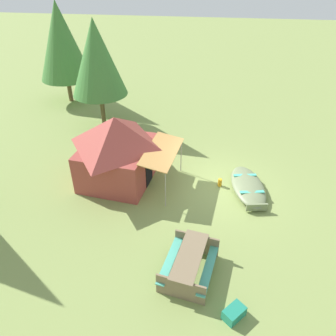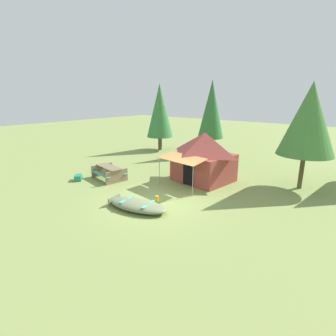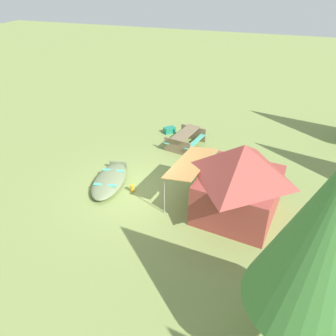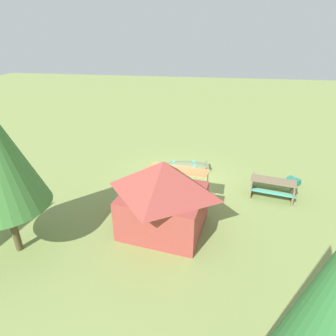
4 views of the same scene
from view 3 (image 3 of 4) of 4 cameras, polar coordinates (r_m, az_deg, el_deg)
The scene contains 7 objects.
ground_plane at distance 13.57m, azimuth -5.43°, elevation -3.91°, with size 80.00×80.00×0.00m, color #7F924C.
beached_rowboat at distance 14.00m, azimuth -10.03°, elevation -2.08°, with size 2.99×1.72×0.39m.
canvas_cabin_tent at distance 11.81m, azimuth 12.30°, elevation -1.93°, with size 3.50×4.20×2.82m.
picnic_table at distance 16.67m, azimuth 3.05°, elevation 5.26°, with size 2.20×1.74×0.78m.
cooler_box at distance 18.24m, azimuth 0.26°, elevation 6.56°, with size 0.59×0.37×0.32m, color #1F8166.
fuel_can at distance 13.45m, azimuth -6.18°, elevation -3.48°, with size 0.16×0.16×0.32m, color orange.
pine_tree_side at distance 6.78m, azimuth 26.21°, elevation -10.20°, with size 2.79×2.79×5.51m.
Camera 3 is at (10.00, 4.85, 7.79)m, focal length 35.34 mm.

